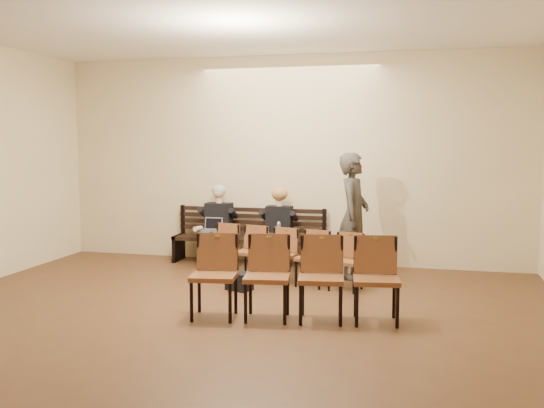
{
  "coord_description": "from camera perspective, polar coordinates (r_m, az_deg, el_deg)",
  "views": [
    {
      "loc": [
        2.21,
        -5.03,
        2.08
      ],
      "look_at": [
        -0.06,
        4.05,
        1.1
      ],
      "focal_mm": 40.0,
      "sensor_mm": 36.0,
      "label": 1
    }
  ],
  "objects": [
    {
      "name": "seated_woman",
      "position": [
        9.94,
        0.56,
        -2.51
      ],
      "size": [
        0.52,
        0.72,
        1.22
      ],
      "primitive_type": null,
      "color": "black",
      "rests_on": "ground"
    },
    {
      "name": "room_walls",
      "position": [
        6.24,
        -6.85,
        10.16
      ],
      "size": [
        8.02,
        10.01,
        3.51
      ],
      "color": "beige",
      "rests_on": "ground"
    },
    {
      "name": "laptop",
      "position": [
        10.08,
        -5.76,
        -2.7
      ],
      "size": [
        0.35,
        0.3,
        0.22
      ],
      "primitive_type": "cube",
      "rotation": [
        0.0,
        0.0,
        -0.22
      ],
      "color": "silver",
      "rests_on": "bench"
    },
    {
      "name": "ground",
      "position": [
        5.88,
        -9.35,
        -14.81
      ],
      "size": [
        10.0,
        10.0,
        0.0
      ],
      "primitive_type": "plane",
      "color": "#54351C",
      "rests_on": "ground"
    },
    {
      "name": "seated_man",
      "position": [
        10.23,
        -5.19,
        -2.02
      ],
      "size": [
        0.55,
        0.76,
        1.31
      ],
      "primitive_type": null,
      "color": "black",
      "rests_on": "ground"
    },
    {
      "name": "water_bottle",
      "position": [
        9.64,
        0.64,
        -3.07
      ],
      "size": [
        0.07,
        0.07,
        0.22
      ],
      "primitive_type": "cylinder",
      "rotation": [
        0.0,
        0.0,
        0.01
      ],
      "color": "silver",
      "rests_on": "bench"
    },
    {
      "name": "bench",
      "position": [
        10.26,
        -2.26,
        -4.42
      ],
      "size": [
        2.6,
        0.9,
        0.45
      ],
      "primitive_type": "cube",
      "color": "black",
      "rests_on": "ground"
    },
    {
      "name": "bag",
      "position": [
        8.53,
        -3.1,
        -7.26
      ],
      "size": [
        0.4,
        0.34,
        0.25
      ],
      "primitive_type": "cube",
      "rotation": [
        0.0,
        0.0,
        -0.38
      ],
      "color": "black",
      "rests_on": "ground"
    },
    {
      "name": "chair_row_back",
      "position": [
        7.05,
        2.08,
        -7.0
      ],
      "size": [
        2.45,
        0.87,
        0.99
      ],
      "primitive_type": "cube",
      "rotation": [
        0.0,
        0.0,
        0.14
      ],
      "color": "brown",
      "rests_on": "ground"
    },
    {
      "name": "passerby",
      "position": [
        9.19,
        7.7,
        -0.22
      ],
      "size": [
        0.61,
        0.85,
        2.18
      ],
      "primitive_type": "imported",
      "rotation": [
        0.0,
        0.0,
        1.46
      ],
      "color": "#39352F",
      "rests_on": "ground"
    },
    {
      "name": "chair_row_front",
      "position": [
        8.92,
        0.8,
        -4.86
      ],
      "size": [
        2.48,
        1.0,
        0.8
      ],
      "primitive_type": "cube",
      "rotation": [
        0.0,
        0.0,
        -0.24
      ],
      "color": "brown",
      "rests_on": "ground"
    }
  ]
}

